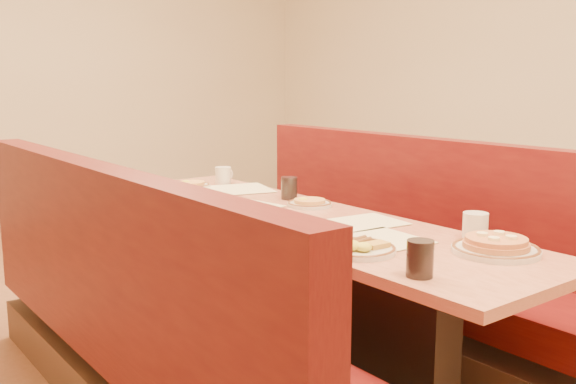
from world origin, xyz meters
TOP-DOWN VIEW (x-y plane):
  - ground at (0.00, 0.00)m, footprint 8.00×8.00m
  - diner_table at (0.00, 0.00)m, footprint 0.70×2.50m
  - booth_left at (-0.73, 0.00)m, footprint 0.55×2.50m
  - booth_right at (0.73, 0.00)m, footprint 0.55×2.50m
  - placemat_near_left at (-0.08, -0.55)m, footprint 0.43×0.33m
  - placemat_near_right at (0.12, -0.30)m, footprint 0.38×0.30m
  - placemat_far_left at (-0.12, 0.29)m, footprint 0.42×0.35m
  - placemat_far_right at (0.12, 0.73)m, footprint 0.51×0.44m
  - pancake_plate at (0.17, -0.93)m, footprint 0.31×0.31m
  - eggs_plate at (-0.21, -0.62)m, footprint 0.27×0.27m
  - extra_plate_mid at (0.19, 0.13)m, footprint 0.22×0.22m
  - extra_plate_far at (0.01, 0.95)m, footprint 0.21×0.21m
  - coffee_mug_a at (0.28, -0.75)m, footprint 0.13×0.10m
  - coffee_mug_b at (-0.28, -0.30)m, footprint 0.10×0.07m
  - coffee_mug_c at (0.22, 0.95)m, footprint 0.13×0.09m
  - coffee_mug_d at (-0.26, 0.67)m, footprint 0.11×0.08m
  - soda_tumbler_near at (-0.25, -0.94)m, footprint 0.08×0.08m
  - soda_tumbler_mid at (0.22, 0.33)m, footprint 0.08×0.08m

SIDE VIEW (x-z plane):
  - ground at x=0.00m, z-range 0.00..0.00m
  - booth_left at x=-0.73m, z-range -0.16..0.89m
  - booth_right at x=0.73m, z-range -0.16..0.89m
  - diner_table at x=0.00m, z-range 0.00..0.75m
  - placemat_near_left at x=-0.08m, z-range 0.75..0.76m
  - placemat_near_right at x=0.12m, z-range 0.75..0.76m
  - placemat_far_left at x=-0.12m, z-range 0.75..0.76m
  - placemat_far_right at x=0.12m, z-range 0.75..0.76m
  - extra_plate_far at x=0.01m, z-range 0.74..0.79m
  - extra_plate_mid at x=0.19m, z-range 0.74..0.79m
  - eggs_plate at x=-0.21m, z-range 0.74..0.79m
  - pancake_plate at x=0.17m, z-range 0.74..0.81m
  - coffee_mug_b at x=-0.28m, z-range 0.75..0.83m
  - coffee_mug_d at x=-0.26m, z-range 0.75..0.83m
  - coffee_mug_c at x=0.22m, z-range 0.75..0.85m
  - coffee_mug_a at x=0.28m, z-range 0.75..0.85m
  - soda_tumbler_mid at x=0.22m, z-range 0.75..0.86m
  - soda_tumbler_near at x=-0.25m, z-range 0.75..0.87m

